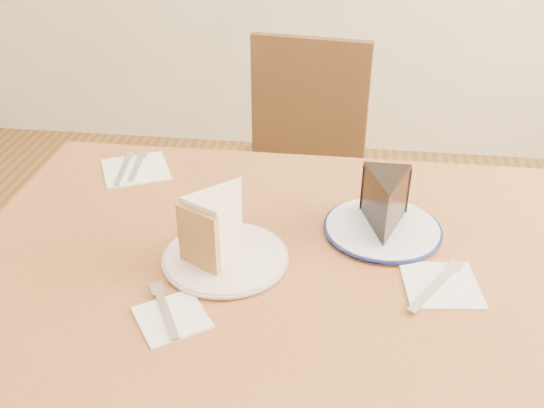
% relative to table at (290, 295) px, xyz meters
% --- Properties ---
extents(table, '(1.20, 0.80, 0.75)m').
position_rel_table_xyz_m(table, '(0.00, 0.00, 0.00)').
color(table, brown).
rests_on(table, ground).
extents(chair_far, '(0.49, 0.49, 0.89)m').
position_rel_table_xyz_m(chair_far, '(-0.05, 0.76, -0.16)').
color(chair_far, '#311D0E').
rests_on(chair_far, ground).
extents(plate_cream, '(0.22, 0.22, 0.01)m').
position_rel_table_xyz_m(plate_cream, '(-0.11, -0.04, 0.10)').
color(plate_cream, silver).
rests_on(plate_cream, table).
extents(plate_navy, '(0.22, 0.22, 0.01)m').
position_rel_table_xyz_m(plate_navy, '(0.17, 0.09, 0.10)').
color(plate_navy, white).
rests_on(plate_navy, table).
extents(carrot_cake, '(0.13, 0.14, 0.11)m').
position_rel_table_xyz_m(carrot_cake, '(-0.12, -0.02, 0.17)').
color(carrot_cake, beige).
rests_on(carrot_cake, plate_cream).
extents(chocolate_cake, '(0.09, 0.13, 0.09)m').
position_rel_table_xyz_m(chocolate_cake, '(0.17, 0.09, 0.16)').
color(chocolate_cake, black).
rests_on(chocolate_cake, plate_navy).
extents(napkin_cream, '(0.14, 0.14, 0.00)m').
position_rel_table_xyz_m(napkin_cream, '(-0.17, -0.20, 0.10)').
color(napkin_cream, white).
rests_on(napkin_cream, table).
extents(napkin_navy, '(0.14, 0.14, 0.00)m').
position_rel_table_xyz_m(napkin_navy, '(0.26, -0.06, 0.10)').
color(napkin_navy, white).
rests_on(napkin_navy, table).
extents(napkin_spare, '(0.19, 0.19, 0.00)m').
position_rel_table_xyz_m(napkin_spare, '(-0.38, 0.27, 0.10)').
color(napkin_spare, white).
rests_on(napkin_spare, table).
extents(fork_cream, '(0.08, 0.13, 0.00)m').
position_rel_table_xyz_m(fork_cream, '(-0.18, -0.19, 0.10)').
color(fork_cream, silver).
rests_on(fork_cream, napkin_cream).
extents(knife_navy, '(0.11, 0.15, 0.00)m').
position_rel_table_xyz_m(knife_navy, '(0.25, -0.07, 0.10)').
color(knife_navy, silver).
rests_on(knife_navy, napkin_navy).
extents(fork_spare, '(0.03, 0.14, 0.00)m').
position_rel_table_xyz_m(fork_spare, '(-0.38, 0.28, 0.10)').
color(fork_spare, silver).
rests_on(fork_spare, napkin_spare).
extents(knife_spare, '(0.04, 0.16, 0.00)m').
position_rel_table_xyz_m(knife_spare, '(-0.41, 0.27, 0.10)').
color(knife_spare, silver).
rests_on(knife_spare, napkin_spare).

